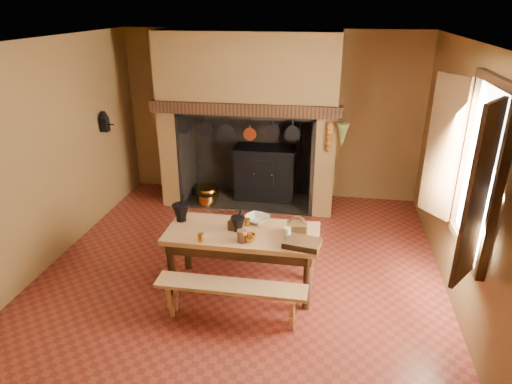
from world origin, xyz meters
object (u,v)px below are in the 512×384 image
iron_range (266,172)px  bench_front (231,294)px  work_table (242,240)px  wicker_basket (297,228)px  mixing_bowl (257,219)px  coffee_grinder (234,224)px

iron_range → bench_front: (0.13, -3.33, -0.15)m
work_table → wicker_basket: (0.62, 0.05, 0.19)m
bench_front → wicker_basket: wicker_basket is taller
iron_range → mixing_bowl: iron_range is taller
mixing_bowl → wicker_basket: wicker_basket is taller
mixing_bowl → bench_front: bearing=-97.8°
work_table → wicker_basket: 0.65m
work_table → bench_front: work_table is taller
iron_range → bench_front: size_ratio=0.99×
iron_range → work_table: size_ratio=0.91×
work_table → mixing_bowl: 0.33m
mixing_bowl → wicker_basket: (0.50, -0.22, 0.04)m
bench_front → wicker_basket: size_ratio=6.82×
iron_range → coffee_grinder: size_ratio=8.67×
coffee_grinder → mixing_bowl: bearing=58.7°
work_table → mixing_bowl: (0.12, 0.26, 0.16)m
iron_range → wicker_basket: (0.75, -2.66, 0.35)m
iron_range → coffee_grinder: bearing=-89.3°
iron_range → coffee_grinder: (0.03, -2.67, 0.34)m
iron_range → bench_front: 3.34m
iron_range → wicker_basket: bearing=-74.3°
work_table → coffee_grinder: bearing=162.8°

